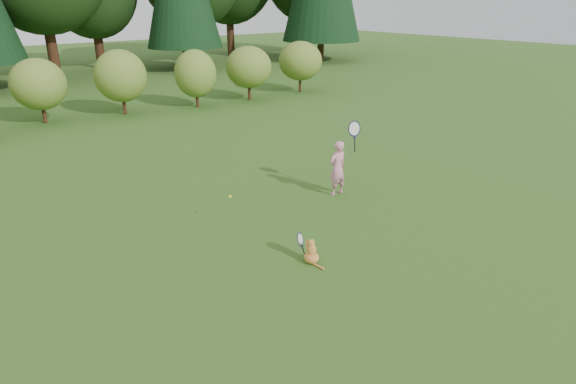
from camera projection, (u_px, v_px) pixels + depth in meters
ground at (305, 237)px, 9.84m from camera, size 100.00×100.00×0.00m
shrub_row at (89, 85)px, 18.74m from camera, size 28.00×3.00×2.80m
child at (338, 167)px, 11.73m from camera, size 0.78×0.47×2.06m
cat at (311, 250)px, 8.84m from camera, size 0.46×0.70×0.64m
tennis_ball at (230, 196)px, 10.03m from camera, size 0.07×0.07×0.07m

